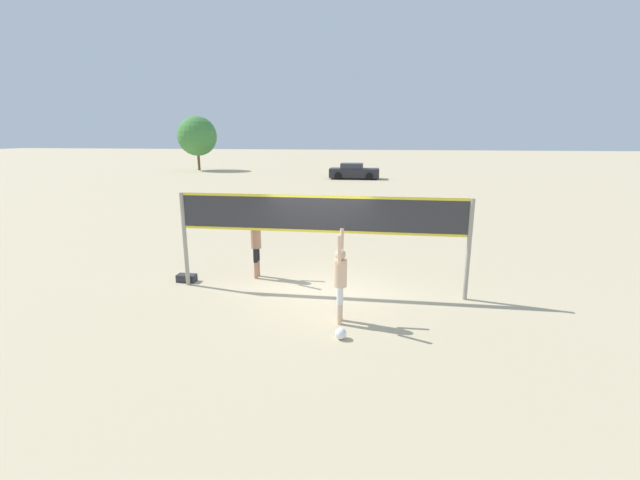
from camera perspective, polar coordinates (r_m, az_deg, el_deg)
The scene contains 8 objects.
ground_plane at distance 10.95m, azimuth -0.00°, elevation -6.88°, with size 200.00×200.00×0.00m, color #C6B28C.
volleyball_net at distance 10.44m, azimuth -0.00°, elevation 2.33°, with size 7.20×0.11×2.46m.
player_spiker at distance 8.89m, azimuth 2.71°, elevation -4.79°, with size 0.28×0.69×1.99m.
player_blocker at distance 11.83m, azimuth -8.54°, elevation 0.08°, with size 0.28×0.70×2.07m.
volleyball at distance 8.54m, azimuth 2.77°, elevation -12.34°, with size 0.23×0.23×0.23m.
gear_bag at distance 12.18m, azimuth -17.35°, elevation -4.86°, with size 0.50×0.27×0.20m.
parked_car_near at distance 38.53m, azimuth 4.53°, elevation 9.06°, with size 4.41×2.01×1.38m.
tree_left_cluster at distance 49.37m, azimuth -16.06°, elevation 13.17°, with size 4.21×4.21×5.77m.
Camera 1 is at (1.49, -10.12, 3.90)m, focal length 24.00 mm.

